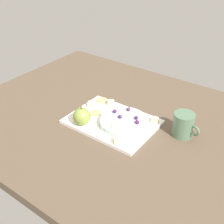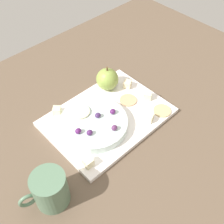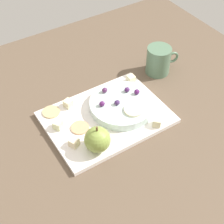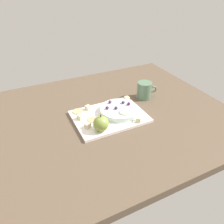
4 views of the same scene
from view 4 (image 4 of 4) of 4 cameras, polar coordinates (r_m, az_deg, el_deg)
table at (r=104.81cm, az=-2.36°, el=-1.66°), size 122.03×95.03×3.57cm
platter at (r=101.70cm, az=-0.69°, el=-1.19°), size 32.99×24.17×1.28cm
serving_dish at (r=102.94cm, az=1.86°, el=0.49°), size 18.11×18.11×2.39cm
apple_whole at (r=90.54cm, az=-2.91°, el=-3.05°), size 6.67×6.67×6.67cm
apple_stem at (r=88.27cm, az=-2.98°, el=-0.99°), size 0.50×0.50×1.20cm
cheese_cube_0 at (r=112.69cm, az=3.92°, el=3.50°), size 2.22×2.22×2.19cm
cheese_cube_1 at (r=93.61cm, az=-6.43°, el=-3.57°), size 2.92×2.92×2.19cm
cheese_cube_2 at (r=97.36cm, az=7.00°, el=-1.99°), size 3.09×3.09×2.19cm
cheese_cube_3 at (r=105.58cm, az=-6.30°, el=1.14°), size 2.78×2.78×2.19cm
cheese_cube_4 at (r=99.01cm, az=-8.30°, el=-1.44°), size 3.03×3.03×2.19cm
cracker_0 at (r=98.56cm, az=-5.09°, el=-2.00°), size 4.96×4.96×0.40cm
cracker_1 at (r=105.11cm, az=-9.01°, el=0.16°), size 4.96×4.96×0.40cm
grape_0 at (r=105.40cm, az=2.97°, el=2.52°), size 1.64×1.47×1.41cm
grape_1 at (r=104.52cm, az=4.41°, el=2.20°), size 1.64×1.47×1.48cm
grape_2 at (r=105.72cm, az=-0.53°, el=2.70°), size 1.64×1.47×1.50cm
grape_3 at (r=101.09cm, az=-1.28°, el=1.12°), size 1.64×1.47×1.45cm
grape_4 at (r=101.15cm, az=1.08°, el=1.10°), size 1.64×1.47×1.35cm
apple_slice_0 at (r=99.04cm, az=3.48°, el=0.02°), size 5.19×5.19×0.60cm
cup at (r=117.46cm, az=8.51°, el=5.68°), size 10.69×7.60×8.97cm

